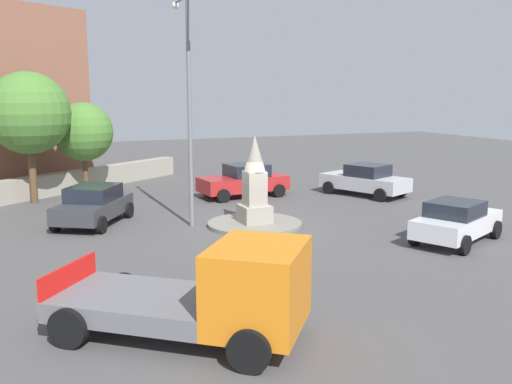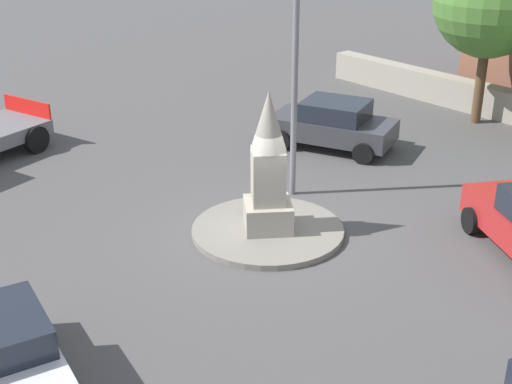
% 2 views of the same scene
% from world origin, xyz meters
% --- Properties ---
extents(ground_plane, '(80.00, 80.00, 0.00)m').
position_xyz_m(ground_plane, '(0.00, 0.00, 0.00)').
color(ground_plane, '#4F4C4C').
extents(traffic_island, '(3.64, 3.64, 0.15)m').
position_xyz_m(traffic_island, '(0.00, 0.00, 0.07)').
color(traffic_island, gray).
rests_on(traffic_island, ground).
extents(monument, '(1.10, 1.10, 3.37)m').
position_xyz_m(monument, '(0.00, 0.00, 1.66)').
color(monument, '#9E9687').
rests_on(monument, traffic_island).
extents(car_dark_grey_far_side, '(4.17, 3.52, 1.52)m').
position_xyz_m(car_dark_grey_far_side, '(-2.67, -5.66, 0.78)').
color(car_dark_grey_far_side, '#38383D').
rests_on(car_dark_grey_far_side, ground).
extents(car_white_passing, '(3.16, 4.24, 1.45)m').
position_xyz_m(car_white_passing, '(4.88, 5.43, 0.75)').
color(car_white_passing, silver).
rests_on(car_white_passing, ground).
extents(tree_mid_cluster, '(3.73, 3.73, 6.01)m').
position_xyz_m(tree_mid_cluster, '(-8.13, -7.67, 4.13)').
color(tree_mid_cluster, brown).
rests_on(tree_mid_cluster, ground).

